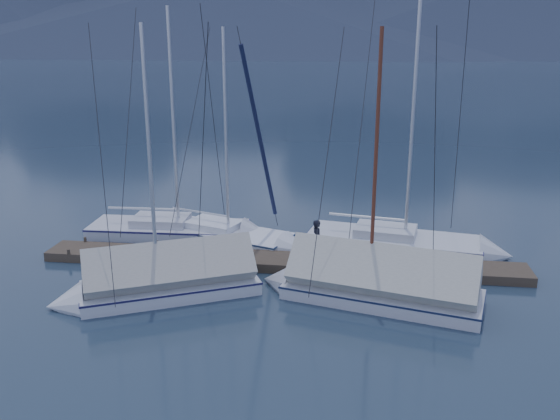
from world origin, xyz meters
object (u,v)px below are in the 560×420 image
object	(u,v)px
sailboat_open_left	(192,232)
sailboat_open_mid	(239,239)
sailboat_covered_far	(154,283)
sailboat_covered_near	(365,285)
person	(317,240)
sailboat_open_right	(419,246)

from	to	relation	value
sailboat_open_left	sailboat_open_mid	world-z (taller)	sailboat_open_left
sailboat_open_left	sailboat_covered_far	world-z (taller)	sailboat_open_left
sailboat_covered_near	person	world-z (taller)	sailboat_covered_near
sailboat_open_right	person	world-z (taller)	sailboat_open_right
sailboat_covered_near	sailboat_covered_far	distance (m)	6.96
sailboat_covered_far	person	bearing A→B (deg)	31.71
sailboat_covered_far	person	size ratio (longest dim) A/B	6.19
sailboat_open_mid	sailboat_open_right	bearing A→B (deg)	0.82
sailboat_open_left	sailboat_open_mid	size ratio (longest dim) A/B	1.09
sailboat_open_mid	sailboat_open_right	distance (m)	7.34
sailboat_open_mid	person	bearing A→B (deg)	-34.56
sailboat_open_left	sailboat_covered_near	distance (m)	9.09
sailboat_open_mid	sailboat_covered_near	distance (m)	7.02
sailboat_covered_near	person	size ratio (longest dim) A/B	6.17
sailboat_open_left	sailboat_covered_far	size ratio (longest dim) A/B	1.08
sailboat_open_left	person	xyz separation A→B (m)	(5.62, -2.93, 0.93)
sailboat_covered_near	sailboat_covered_far	bearing A→B (deg)	-173.23
sailboat_open_mid	person	world-z (taller)	sailboat_open_mid
sailboat_open_mid	sailboat_covered_far	xyz separation A→B (m)	(-1.72, -5.54, 0.30)
sailboat_open_right	sailboat_open_mid	bearing A→B (deg)	-179.18
sailboat_open_left	person	world-z (taller)	sailboat_open_left
sailboat_open_left	sailboat_covered_far	distance (m)	6.13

